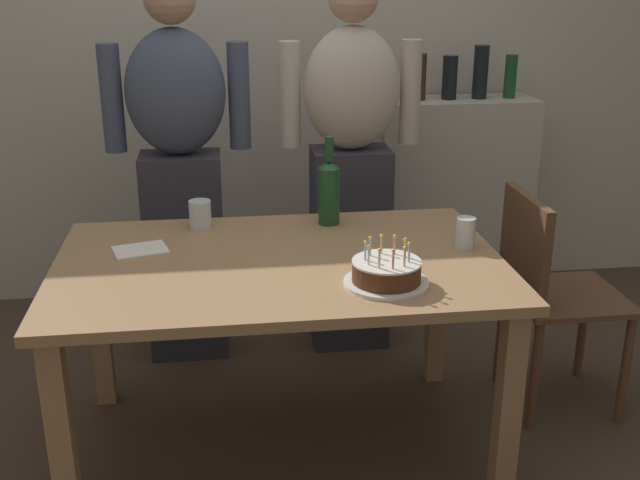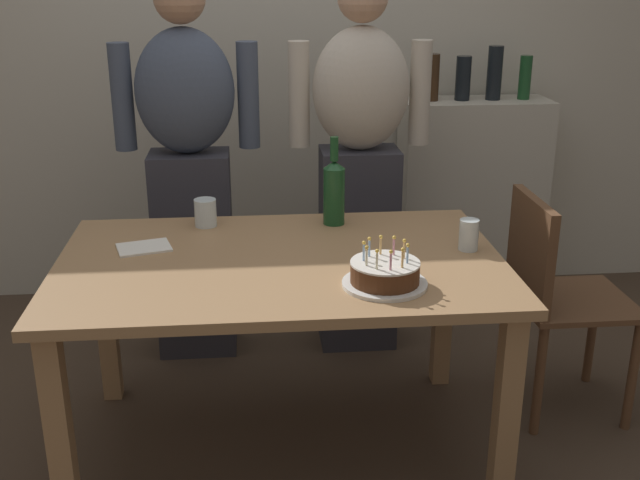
{
  "view_description": "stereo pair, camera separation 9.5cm",
  "coord_description": "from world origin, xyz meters",
  "px_view_note": "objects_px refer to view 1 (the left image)",
  "views": [
    {
      "loc": [
        -0.18,
        -2.41,
        1.68
      ],
      "look_at": [
        0.12,
        -0.1,
        0.84
      ],
      "focal_mm": 43.27,
      "sensor_mm": 36.0,
      "label": 1
    },
    {
      "loc": [
        -0.09,
        -2.42,
        1.68
      ],
      "look_at": [
        0.12,
        -0.1,
        0.84
      ],
      "focal_mm": 43.27,
      "sensor_mm": 36.0,
      "label": 2
    }
  ],
  "objects_px": {
    "person_man_bearded": "(180,165)",
    "water_glass_near": "(200,214)",
    "water_glass_far": "(465,233)",
    "birthday_cake": "(386,273)",
    "napkin_stack": "(140,250)",
    "wine_bottle": "(329,190)",
    "dining_chair": "(546,284)",
    "person_woman_cardigan": "(351,159)"
  },
  "relations": [
    {
      "from": "wine_bottle",
      "to": "dining_chair",
      "type": "relative_size",
      "value": 0.39
    },
    {
      "from": "wine_bottle",
      "to": "napkin_stack",
      "type": "bearing_deg",
      "value": -162.89
    },
    {
      "from": "birthday_cake",
      "to": "napkin_stack",
      "type": "relative_size",
      "value": 1.48
    },
    {
      "from": "person_man_bearded",
      "to": "person_woman_cardigan",
      "type": "distance_m",
      "value": 0.73
    },
    {
      "from": "birthday_cake",
      "to": "dining_chair",
      "type": "xyz_separation_m",
      "value": [
        0.73,
        0.43,
        -0.26
      ]
    },
    {
      "from": "water_glass_near",
      "to": "water_glass_far",
      "type": "height_order",
      "value": "water_glass_far"
    },
    {
      "from": "birthday_cake",
      "to": "water_glass_far",
      "type": "xyz_separation_m",
      "value": [
        0.34,
        0.29,
        0.02
      ]
    },
    {
      "from": "birthday_cake",
      "to": "water_glass_near",
      "type": "bearing_deg",
      "value": 132.61
    },
    {
      "from": "water_glass_near",
      "to": "birthday_cake",
      "type": "bearing_deg",
      "value": -47.39
    },
    {
      "from": "birthday_cake",
      "to": "wine_bottle",
      "type": "relative_size",
      "value": 0.79
    },
    {
      "from": "person_woman_cardigan",
      "to": "dining_chair",
      "type": "distance_m",
      "value": 0.98
    },
    {
      "from": "birthday_cake",
      "to": "water_glass_near",
      "type": "xyz_separation_m",
      "value": [
        -0.58,
        0.63,
        0.01
      ]
    },
    {
      "from": "wine_bottle",
      "to": "person_woman_cardigan",
      "type": "height_order",
      "value": "person_woman_cardigan"
    },
    {
      "from": "water_glass_far",
      "to": "birthday_cake",
      "type": "bearing_deg",
      "value": -140.14
    },
    {
      "from": "person_man_bearded",
      "to": "water_glass_far",
      "type": "bearing_deg",
      "value": 142.09
    },
    {
      "from": "water_glass_far",
      "to": "person_man_bearded",
      "type": "distance_m",
      "value": 1.28
    },
    {
      "from": "napkin_stack",
      "to": "person_woman_cardigan",
      "type": "bearing_deg",
      "value": 38.18
    },
    {
      "from": "person_man_bearded",
      "to": "dining_chair",
      "type": "relative_size",
      "value": 1.9
    },
    {
      "from": "birthday_cake",
      "to": "person_man_bearded",
      "type": "bearing_deg",
      "value": 121.83
    },
    {
      "from": "wine_bottle",
      "to": "dining_chair",
      "type": "bearing_deg",
      "value": -12.31
    },
    {
      "from": "water_glass_far",
      "to": "wine_bottle",
      "type": "bearing_deg",
      "value": 143.15
    },
    {
      "from": "birthday_cake",
      "to": "water_glass_far",
      "type": "distance_m",
      "value": 0.45
    },
    {
      "from": "water_glass_far",
      "to": "napkin_stack",
      "type": "height_order",
      "value": "water_glass_far"
    },
    {
      "from": "dining_chair",
      "to": "water_glass_near",
      "type": "bearing_deg",
      "value": 81.48
    },
    {
      "from": "water_glass_far",
      "to": "wine_bottle",
      "type": "height_order",
      "value": "wine_bottle"
    },
    {
      "from": "person_man_bearded",
      "to": "person_woman_cardigan",
      "type": "relative_size",
      "value": 1.0
    },
    {
      "from": "water_glass_far",
      "to": "dining_chair",
      "type": "xyz_separation_m",
      "value": [
        0.38,
        0.15,
        -0.28
      ]
    },
    {
      "from": "water_glass_near",
      "to": "wine_bottle",
      "type": "bearing_deg",
      "value": -1.98
    },
    {
      "from": "person_man_bearded",
      "to": "dining_chair",
      "type": "xyz_separation_m",
      "value": [
        1.39,
        -0.64,
        -0.36
      ]
    },
    {
      "from": "birthday_cake",
      "to": "person_man_bearded",
      "type": "relative_size",
      "value": 0.16
    },
    {
      "from": "water_glass_far",
      "to": "water_glass_near",
      "type": "bearing_deg",
      "value": 159.6
    },
    {
      "from": "birthday_cake",
      "to": "person_man_bearded",
      "type": "distance_m",
      "value": 1.26
    },
    {
      "from": "dining_chair",
      "to": "water_glass_far",
      "type": "bearing_deg",
      "value": 110.95
    },
    {
      "from": "water_glass_near",
      "to": "person_man_bearded",
      "type": "bearing_deg",
      "value": 101.06
    },
    {
      "from": "water_glass_near",
      "to": "person_man_bearded",
      "type": "relative_size",
      "value": 0.06
    },
    {
      "from": "napkin_stack",
      "to": "dining_chair",
      "type": "bearing_deg",
      "value": 1.3
    },
    {
      "from": "person_man_bearded",
      "to": "water_glass_near",
      "type": "bearing_deg",
      "value": 101.06
    },
    {
      "from": "water_glass_far",
      "to": "person_woman_cardigan",
      "type": "xyz_separation_m",
      "value": [
        -0.27,
        0.78,
        0.08
      ]
    },
    {
      "from": "birthday_cake",
      "to": "napkin_stack",
      "type": "distance_m",
      "value": 0.88
    },
    {
      "from": "birthday_cake",
      "to": "person_woman_cardigan",
      "type": "relative_size",
      "value": 0.16
    },
    {
      "from": "water_glass_far",
      "to": "wine_bottle",
      "type": "distance_m",
      "value": 0.55
    },
    {
      "from": "dining_chair",
      "to": "birthday_cake",
      "type": "bearing_deg",
      "value": 120.8
    }
  ]
}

